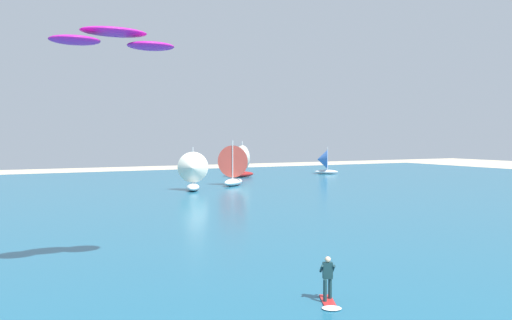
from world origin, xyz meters
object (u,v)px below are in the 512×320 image
(kite, at_px, (114,39))
(sailboat_near_shore, at_px, (193,171))
(sailboat_trailing, at_px, (237,161))
(sailboat_mid_left, at_px, (235,165))
(kitesurfer, at_px, (328,286))
(sailboat_center_horizon, at_px, (323,161))

(kite, xyz_separation_m, sailboat_near_shore, (16.55, 33.54, -7.99))
(kite, relative_size, sailboat_trailing, 0.99)
(kite, xyz_separation_m, sailboat_trailing, (29.76, 49.49, -7.77))
(sailboat_mid_left, distance_m, sailboat_trailing, 12.83)
(kitesurfer, bearing_deg, sailboat_center_horizon, 55.51)
(kitesurfer, height_order, sailboat_near_shore, sailboat_near_shore)
(kitesurfer, relative_size, kite, 0.38)
(sailboat_near_shore, xyz_separation_m, sailboat_trailing, (13.21, 15.95, 0.22))
(sailboat_mid_left, bearing_deg, sailboat_center_horizon, 28.77)
(kite, height_order, sailboat_near_shore, kite)
(sailboat_trailing, bearing_deg, sailboat_near_shore, -129.63)
(sailboat_center_horizon, bearing_deg, sailboat_near_shore, -150.49)
(kite, relative_size, sailboat_mid_left, 0.95)
(kitesurfer, bearing_deg, kite, 129.90)
(kite, relative_size, sailboat_near_shore, 1.09)
(sailboat_mid_left, xyz_separation_m, sailboat_center_horizon, (21.16, 11.61, -0.54))
(kitesurfer, distance_m, sailboat_near_shore, 42.10)
(sailboat_near_shore, bearing_deg, sailboat_trailing, 50.37)
(sailboat_near_shore, distance_m, sailboat_trailing, 20.71)
(kitesurfer, height_order, sailboat_trailing, sailboat_trailing)
(sailboat_near_shore, distance_m, sailboat_mid_left, 8.64)
(sailboat_trailing, bearing_deg, kite, -121.02)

